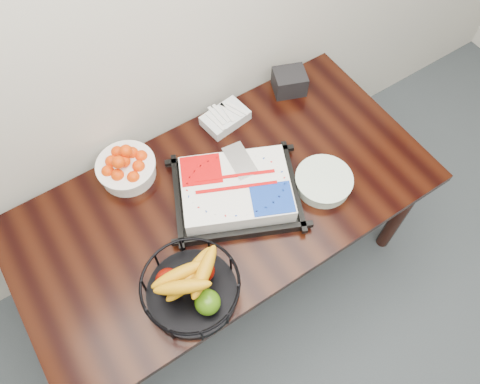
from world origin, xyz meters
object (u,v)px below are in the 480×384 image
napkin_box (289,82)px  fruit_basket (191,288)px  tangerine_bowl (126,165)px  plate_stack (323,182)px  cake_tray (236,191)px  table (225,209)px

napkin_box → fruit_basket: bearing=-145.2°
fruit_basket → napkin_box: fruit_basket is taller
tangerine_bowl → plate_stack: 0.85m
plate_stack → fruit_basket: bearing=-171.1°
fruit_basket → napkin_box: bearing=34.8°
fruit_basket → plate_stack: size_ratio=1.49×
cake_tray → plate_stack: size_ratio=2.57×
table → napkin_box: napkin_box is taller
cake_tray → table: bearing=162.6°
cake_tray → napkin_box: napkin_box is taller
tangerine_bowl → fruit_basket: 0.62m
fruit_basket → plate_stack: 0.72m
table → napkin_box: 0.70m
cake_tray → fruit_basket: fruit_basket is taller
fruit_basket → napkin_box: size_ratio=2.44×
table → tangerine_bowl: bearing=130.1°
fruit_basket → cake_tray: bearing=36.0°
cake_tray → tangerine_bowl: 0.48m
cake_tray → tangerine_bowl: size_ratio=2.48×
plate_stack → table: bearing=156.0°
table → plate_stack: (0.39, -0.17, 0.12)m
cake_tray → tangerine_bowl: bearing=133.4°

